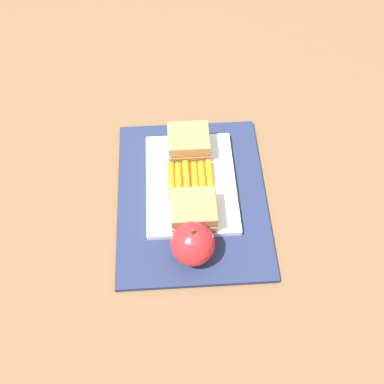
{
  "coord_description": "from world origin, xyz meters",
  "views": [
    {
      "loc": [
        0.48,
        -0.03,
        0.75
      ],
      "look_at": [
        0.01,
        0.0,
        0.04
      ],
      "focal_mm": 43.53,
      "sensor_mm": 36.0,
      "label": 1
    }
  ],
  "objects_px": {
    "carrot_sticks_bundle": "(191,179)",
    "apple": "(193,244)",
    "food_tray": "(191,183)",
    "sandwich_half_right": "(193,210)",
    "sandwich_half_left": "(188,142)"
  },
  "relations": [
    {
      "from": "food_tray",
      "to": "apple",
      "type": "height_order",
      "value": "apple"
    },
    {
      "from": "sandwich_half_right",
      "to": "carrot_sticks_bundle",
      "type": "xyz_separation_m",
      "value": [
        -0.08,
        -0.0,
        -0.02
      ]
    },
    {
      "from": "food_tray",
      "to": "sandwich_half_left",
      "type": "relative_size",
      "value": 2.88
    },
    {
      "from": "sandwich_half_left",
      "to": "apple",
      "type": "height_order",
      "value": "apple"
    },
    {
      "from": "sandwich_half_right",
      "to": "carrot_sticks_bundle",
      "type": "distance_m",
      "value": 0.08
    },
    {
      "from": "food_tray",
      "to": "sandwich_half_right",
      "type": "distance_m",
      "value": 0.08
    },
    {
      "from": "food_tray",
      "to": "sandwich_half_left",
      "type": "bearing_deg",
      "value": 180.0
    },
    {
      "from": "food_tray",
      "to": "apple",
      "type": "distance_m",
      "value": 0.15
    },
    {
      "from": "food_tray",
      "to": "sandwich_half_right",
      "type": "relative_size",
      "value": 2.88
    },
    {
      "from": "carrot_sticks_bundle",
      "to": "apple",
      "type": "distance_m",
      "value": 0.15
    },
    {
      "from": "carrot_sticks_bundle",
      "to": "apple",
      "type": "relative_size",
      "value": 0.99
    },
    {
      "from": "sandwich_half_right",
      "to": "food_tray",
      "type": "bearing_deg",
      "value": 180.0
    },
    {
      "from": "sandwich_half_left",
      "to": "apple",
      "type": "distance_m",
      "value": 0.22
    },
    {
      "from": "food_tray",
      "to": "carrot_sticks_bundle",
      "type": "bearing_deg",
      "value": -58.74
    },
    {
      "from": "sandwich_half_left",
      "to": "apple",
      "type": "xyz_separation_m",
      "value": [
        0.22,
        -0.01,
        0.0
      ]
    }
  ]
}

